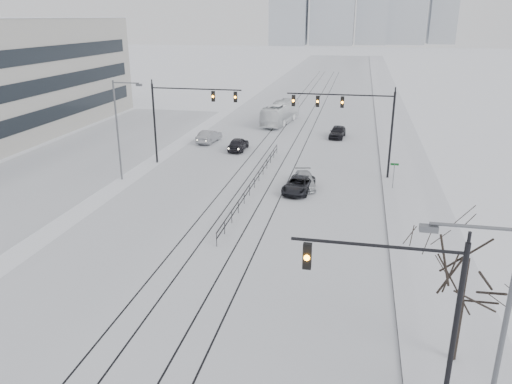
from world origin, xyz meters
The scene contains 19 objects.
road centered at (0.00, 60.00, 0.01)m, with size 22.00×260.00×0.02m, color silver.
sidewalk_east centered at (13.50, 60.00, 0.08)m, with size 5.00×260.00×0.16m, color silver.
curb centered at (11.05, 60.00, 0.06)m, with size 0.10×260.00×0.12m, color gray.
parking_strip centered at (-20.00, 35.00, 0.01)m, with size 14.00×60.00×0.03m, color silver.
tram_rails centered at (0.00, 40.00, 0.02)m, with size 5.30×180.00×0.01m.
traffic_mast_near centered at (10.79, 6.00, 4.56)m, with size 6.10×0.37×7.00m.
traffic_mast_ne centered at (8.15, 34.99, 5.76)m, with size 9.60×0.37×8.00m.
traffic_mast_nw centered at (-8.52, 36.00, 5.57)m, with size 9.10×0.37×8.00m.
street_light_east centered at (12.70, 3.00, 5.21)m, with size 2.73×0.25×9.00m.
street_light_west centered at (-12.20, 30.00, 5.21)m, with size 2.73×0.25×9.00m.
bare_tree centered at (13.20, 9.00, 4.49)m, with size 4.40×4.40×6.10m.
median_fence centered at (0.00, 30.00, 0.53)m, with size 0.06×24.00×1.00m.
street_sign centered at (11.80, 32.00, 1.61)m, with size 0.70×0.06×2.40m.
sedan_sb_inner centered at (-4.46, 42.43, 0.72)m, with size 1.71×4.25×1.45m, color black.
sedan_sb_outer centered at (-8.72, 45.35, 0.73)m, with size 1.55×4.44×1.46m, color gray.
sedan_nb_front centered at (3.88, 29.77, 0.64)m, with size 2.11×4.57×1.27m, color black.
sedan_nb_right centered at (4.25, 31.15, 0.61)m, with size 1.71×4.21×1.22m, color #B2B6BB.
sedan_nb_far centered at (6.10, 50.92, 0.73)m, with size 1.72×4.27×1.45m, color black.
box_truck centered at (-2.16, 58.04, 1.46)m, with size 2.46×10.50×2.93m, color white.
Camera 1 is at (8.48, -10.37, 14.18)m, focal length 35.00 mm.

